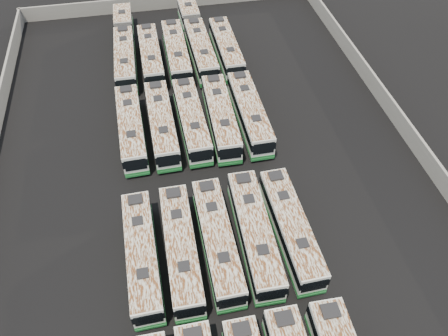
# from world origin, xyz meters

# --- Properties ---
(ground) EXTENTS (140.00, 140.00, 0.00)m
(ground) POSITION_xyz_m (0.00, 0.00, 0.00)
(ground) COLOR black
(ground) RESTS_ON ground
(perimeter_wall) EXTENTS (45.20, 73.20, 2.20)m
(perimeter_wall) POSITION_xyz_m (0.00, 0.00, 1.10)
(perimeter_wall) COLOR slate
(perimeter_wall) RESTS_ON ground
(bus_midfront_far_left) EXTENTS (2.68, 11.77, 3.30)m
(bus_midfront_far_left) POSITION_xyz_m (-7.37, -9.01, 1.69)
(bus_midfront_far_left) COLOR silver
(bus_midfront_far_left) RESTS_ON ground
(bus_midfront_left) EXTENTS (2.61, 11.91, 3.35)m
(bus_midfront_left) POSITION_xyz_m (-4.08, -9.01, 1.71)
(bus_midfront_left) COLOR silver
(bus_midfront_left) RESTS_ON ground
(bus_midfront_center) EXTENTS (2.65, 11.93, 3.35)m
(bus_midfront_center) POSITION_xyz_m (-0.88, -8.82, 1.72)
(bus_midfront_center) COLOR silver
(bus_midfront_center) RESTS_ON ground
(bus_midfront_right) EXTENTS (2.82, 12.24, 3.43)m
(bus_midfront_right) POSITION_xyz_m (2.43, -8.72, 1.76)
(bus_midfront_right) COLOR silver
(bus_midfront_right) RESTS_ON ground
(bus_midfront_far_right) EXTENTS (2.74, 11.88, 3.33)m
(bus_midfront_far_right) POSITION_xyz_m (5.71, -8.78, 1.70)
(bus_midfront_far_right) COLOR silver
(bus_midfront_far_right) RESTS_ON ground
(bus_midback_far_left) EXTENTS (2.83, 12.01, 3.37)m
(bus_midback_far_left) POSITION_xyz_m (-7.42, 7.17, 1.72)
(bus_midback_far_left) COLOR silver
(bus_midback_far_left) RESTS_ON ground
(bus_midback_left) EXTENTS (2.73, 12.14, 3.41)m
(bus_midback_left) POSITION_xyz_m (-4.10, 7.16, 1.74)
(bus_midback_left) COLOR silver
(bus_midback_left) RESTS_ON ground
(bus_midback_center) EXTENTS (2.82, 12.08, 3.39)m
(bus_midback_center) POSITION_xyz_m (-0.81, 7.17, 1.73)
(bus_midback_center) COLOR silver
(bus_midback_center) RESTS_ON ground
(bus_midback_right) EXTENTS (2.90, 12.30, 3.45)m
(bus_midback_right) POSITION_xyz_m (2.45, 6.99, 1.76)
(bus_midback_right) COLOR silver
(bus_midback_right) RESTS_ON ground
(bus_midback_far_right) EXTENTS (2.63, 12.25, 3.45)m
(bus_midback_far_right) POSITION_xyz_m (5.77, 7.05, 1.76)
(bus_midback_far_right) COLOR silver
(bus_midback_far_right) RESTS_ON ground
(bus_back_far_left) EXTENTS (2.84, 18.54, 3.36)m
(bus_back_far_left) POSITION_xyz_m (-7.42, 23.81, 1.71)
(bus_back_far_left) COLOR silver
(bus_back_far_left) RESTS_ON ground
(bus_back_left) EXTENTS (2.59, 11.83, 3.33)m
(bus_back_left) POSITION_xyz_m (-4.18, 20.67, 1.70)
(bus_back_left) COLOR silver
(bus_back_left) RESTS_ON ground
(bus_back_center) EXTENTS (2.64, 12.33, 3.47)m
(bus_back_center) POSITION_xyz_m (-0.82, 20.69, 1.78)
(bus_back_center) COLOR silver
(bus_back_center) RESTS_ON ground
(bus_back_right) EXTENTS (2.95, 18.96, 3.43)m
(bus_back_right) POSITION_xyz_m (2.35, 23.87, 1.75)
(bus_back_right) COLOR silver
(bus_back_right) RESTS_ON ground
(bus_back_far_right) EXTENTS (2.58, 11.90, 3.35)m
(bus_back_far_right) POSITION_xyz_m (5.82, 20.55, 1.71)
(bus_back_far_right) COLOR silver
(bus_back_far_right) RESTS_ON ground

